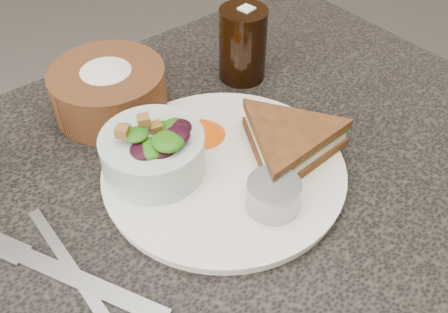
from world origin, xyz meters
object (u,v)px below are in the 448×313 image
object	(u,v)px
salad_bowl	(152,147)
bread_basket	(108,84)
dinner_plate	(224,170)
cola_glass	(243,41)
sandwich	(288,142)
dressing_ramekin	(273,195)

from	to	relation	value
salad_bowl	bread_basket	size ratio (longest dim) A/B	0.78
dinner_plate	cola_glass	xyz separation A→B (m)	(0.16, 0.15, 0.06)
dinner_plate	salad_bowl	world-z (taller)	salad_bowl
sandwich	salad_bowl	world-z (taller)	salad_bowl
bread_basket	cola_glass	world-z (taller)	cola_glass
dressing_ramekin	cola_glass	xyz separation A→B (m)	(0.15, 0.24, 0.03)
salad_bowl	bread_basket	world-z (taller)	bread_basket
bread_basket	cola_glass	xyz separation A→B (m)	(0.20, -0.05, 0.02)
cola_glass	dressing_ramekin	bearing A→B (deg)	-122.96
salad_bowl	bread_basket	bearing A→B (deg)	80.88
dinner_plate	salad_bowl	size ratio (longest dim) A/B	2.39
dinner_plate	salad_bowl	bearing A→B (deg)	144.28
dinner_plate	salad_bowl	distance (m)	0.10
dinner_plate	cola_glass	distance (m)	0.22
dressing_ramekin	cola_glass	size ratio (longest dim) A/B	0.50
sandwich	cola_glass	world-z (taller)	cola_glass
dinner_plate	cola_glass	world-z (taller)	cola_glass
sandwich	dressing_ramekin	bearing A→B (deg)	-148.36
sandwich	cola_glass	distance (m)	0.20
dressing_ramekin	bread_basket	distance (m)	0.29
dressing_ramekin	bread_basket	size ratio (longest dim) A/B	0.39
salad_bowl	bread_basket	distance (m)	0.15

